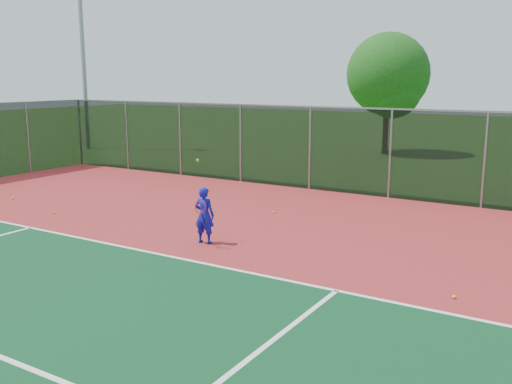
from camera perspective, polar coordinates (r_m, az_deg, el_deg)
ground at (r=9.81m, az=-10.40°, el=-13.05°), size 120.00×120.00×0.00m
court_apron at (r=11.25m, az=-3.54°, el=-9.57°), size 30.00×20.00×0.02m
fence_back at (r=19.72m, az=13.28°, el=3.85°), size 30.00×0.06×3.03m
tennis_player at (r=14.02m, az=-5.20°, el=-2.31°), size 0.59×0.63×2.07m
practice_ball_0 at (r=18.15m, az=-19.61°, el=-1.98°), size 0.07×0.07×0.07m
practice_ball_1 at (r=20.84m, az=-23.15°, el=-0.58°), size 0.07×0.07×0.07m
practice_ball_2 at (r=11.30m, az=19.20°, el=-9.87°), size 0.07×0.07×0.07m
practice_ball_4 at (r=17.20m, az=1.82°, el=-2.02°), size 0.07×0.07×0.07m
floodlight_nw at (r=34.70m, az=-17.07°, el=15.86°), size 0.90×0.40×12.56m
tree_back_left at (r=31.59m, az=13.17°, el=11.05°), size 4.38×4.38×6.43m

